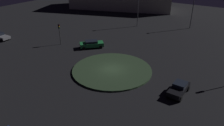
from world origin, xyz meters
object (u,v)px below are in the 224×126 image
streetlamp_east (194,4)px  traffic_light_north (59,30)px  car_green (92,44)px  car_black (179,88)px  car_grey (0,36)px  streetlamp_east_near (138,3)px

streetlamp_east → traffic_light_north: bearing=143.9°
car_green → car_black: size_ratio=1.09×
car_black → traffic_light_north: (4.11, 25.59, 2.23)m
car_green → traffic_light_north: 7.03m
car_grey → car_black: (0.80, -38.67, 0.05)m
car_green → traffic_light_north: (-2.09, 6.33, 2.22)m
car_green → car_grey: 20.63m
car_black → streetlamp_east_near: size_ratio=0.45×
car_green → traffic_light_north: traffic_light_north is taller
car_green → car_grey: (-7.01, 19.40, -0.06)m
car_green → streetlamp_east_near: size_ratio=0.49×
car_grey → car_green: bearing=18.5°
car_green → streetlamp_east_near: (17.94, -0.56, 5.09)m
car_green → car_grey: bearing=153.6°
streetlamp_east → streetlamp_east_near: 13.02m
streetlamp_east → car_green: bearing=152.4°
car_green → car_black: bearing=-64.1°
car_grey → car_black: car_black is taller
car_green → traffic_light_north: bearing=152.1°
traffic_light_north → streetlamp_east: streetlamp_east is taller
traffic_light_north → car_black: bearing=4.4°
car_black → traffic_light_north: size_ratio=0.98×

